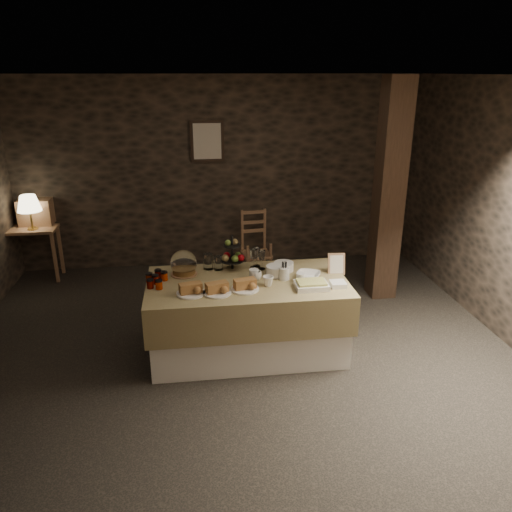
{
  "coord_description": "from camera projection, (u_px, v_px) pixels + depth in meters",
  "views": [
    {
      "loc": [
        -0.39,
        -4.35,
        2.63
      ],
      "look_at": [
        0.21,
        0.2,
        0.93
      ],
      "focal_mm": 35.0,
      "sensor_mm": 36.0,
      "label": 1
    }
  ],
  "objects": [
    {
      "name": "bread_platter_right",
      "position": [
        245.0,
        286.0,
        4.55
      ],
      "size": [
        0.26,
        0.26,
        0.11
      ],
      "color": "white",
      "rests_on": "buffet_table"
    },
    {
      "name": "cutlery_holder",
      "position": [
        284.0,
        273.0,
        4.77
      ],
      "size": [
        0.1,
        0.1,
        0.12
      ],
      "primitive_type": "cylinder",
      "color": "white",
      "rests_on": "buffet_table"
    },
    {
      "name": "mug_c",
      "position": [
        254.0,
        274.0,
        4.79
      ],
      "size": [
        0.09,
        0.09,
        0.09
      ],
      "primitive_type": "cylinder",
      "color": "white",
      "rests_on": "buffet_table"
    },
    {
      "name": "room_shell",
      "position": [
        236.0,
        198.0,
        4.46
      ],
      "size": [
        5.52,
        5.02,
        2.6
      ],
      "color": "black",
      "rests_on": "ground"
    },
    {
      "name": "plate_stack_a",
      "position": [
        276.0,
        271.0,
        4.86
      ],
      "size": [
        0.19,
        0.19,
        0.1
      ],
      "primitive_type": "cylinder",
      "color": "white",
      "rests_on": "buffet_table"
    },
    {
      "name": "fruit_stand",
      "position": [
        233.0,
        256.0,
        5.0
      ],
      "size": [
        0.25,
        0.25,
        0.35
      ],
      "rotation": [
        0.0,
        0.0,
        -0.14
      ],
      "color": "black",
      "rests_on": "buffet_table"
    },
    {
      "name": "timber_column",
      "position": [
        389.0,
        192.0,
        5.82
      ],
      "size": [
        0.3,
        0.3,
        2.6
      ],
      "primitive_type": "cube",
      "color": "black",
      "rests_on": "ground_plane"
    },
    {
      "name": "ground_plane",
      "position": [
        238.0,
        350.0,
        5.01
      ],
      "size": [
        5.5,
        5.0,
        0.01
      ],
      "primitive_type": "cube",
      "color": "black",
      "rests_on": "ground"
    },
    {
      "name": "menu_frame",
      "position": [
        336.0,
        264.0,
        4.91
      ],
      "size": [
        0.17,
        0.08,
        0.22
      ],
      "primitive_type": "cube",
      "rotation": [
        -0.24,
        0.0,
        -0.07
      ],
      "color": "#916341",
      "rests_on": "buffet_table"
    },
    {
      "name": "framed_picture",
      "position": [
        207.0,
        141.0,
        6.67
      ],
      "size": [
        0.45,
        0.04,
        0.55
      ],
      "color": "black",
      "rests_on": "room_shell"
    },
    {
      "name": "buffet_table",
      "position": [
        247.0,
        311.0,
        4.86
      ],
      "size": [
        1.9,
        1.01,
        0.75
      ],
      "color": "white",
      "rests_on": "ground_plane"
    },
    {
      "name": "plate_stack_b",
      "position": [
        284.0,
        266.0,
        4.99
      ],
      "size": [
        0.2,
        0.2,
        0.08
      ],
      "primitive_type": "cylinder",
      "color": "white",
      "rests_on": "buffet_table"
    },
    {
      "name": "bread_platter_left",
      "position": [
        191.0,
        290.0,
        4.46
      ],
      "size": [
        0.26,
        0.26,
        0.11
      ],
      "color": "white",
      "rests_on": "buffet_table"
    },
    {
      "name": "jam_jars",
      "position": [
        156.0,
        280.0,
        4.68
      ],
      "size": [
        0.2,
        0.32,
        0.07
      ],
      "color": "#630B01",
      "rests_on": "buffet_table"
    },
    {
      "name": "chair",
      "position": [
        256.0,
        243.0,
        7.02
      ],
      "size": [
        0.43,
        0.41,
        0.64
      ],
      "rotation": [
        0.0,
        0.0,
        0.13
      ],
      "color": "#916341",
      "rests_on": "ground_plane"
    },
    {
      "name": "wine_rack",
      "position": [
        36.0,
        212.0,
        6.61
      ],
      "size": [
        0.42,
        0.26,
        0.34
      ],
      "primitive_type": "cube",
      "color": "#916341",
      "rests_on": "console_table"
    },
    {
      "name": "storage_jar_b",
      "position": [
        218.0,
        263.0,
        5.0
      ],
      "size": [
        0.09,
        0.09,
        0.14
      ],
      "primitive_type": "cylinder",
      "color": "white",
      "rests_on": "buffet_table"
    },
    {
      "name": "console_table",
      "position": [
        32.0,
        238.0,
        6.54
      ],
      "size": [
        0.66,
        0.38,
        0.71
      ],
      "color": "#916341",
      "rests_on": "ground_plane"
    },
    {
      "name": "mug_d",
      "position": [
        301.0,
        278.0,
        4.71
      ],
      "size": [
        0.08,
        0.08,
        0.09
      ],
      "primitive_type": "cylinder",
      "color": "white",
      "rests_on": "buffet_table"
    },
    {
      "name": "cup_b",
      "position": [
        268.0,
        281.0,
        4.63
      ],
      "size": [
        0.12,
        0.12,
        0.09
      ],
      "primitive_type": "imported",
      "rotation": [
        0.0,
        0.0,
        -0.23
      ],
      "color": "white",
      "rests_on": "buffet_table"
    },
    {
      "name": "cake_dome",
      "position": [
        184.0,
        265.0,
        4.87
      ],
      "size": [
        0.26,
        0.26,
        0.26
      ],
      "color": "#916341",
      "rests_on": "buffet_table"
    },
    {
      "name": "square_dish",
      "position": [
        338.0,
        284.0,
        4.62
      ],
      "size": [
        0.14,
        0.14,
        0.04
      ],
      "primitive_type": "cube",
      "color": "white",
      "rests_on": "buffet_table"
    },
    {
      "name": "storage_jar_a",
      "position": [
        208.0,
        261.0,
        5.01
      ],
      "size": [
        0.1,
        0.1,
        0.16
      ],
      "primitive_type": "cylinder",
      "color": "white",
      "rests_on": "buffet_table"
    },
    {
      "name": "table_lamp",
      "position": [
        29.0,
        204.0,
        6.33
      ],
      "size": [
        0.3,
        0.3,
        0.45
      ],
      "color": "#B3933D",
      "rests_on": "console_table"
    },
    {
      "name": "tart_dish",
      "position": [
        311.0,
        285.0,
        4.58
      ],
      "size": [
        0.3,
        0.22,
        0.07
      ],
      "color": "white",
      "rests_on": "buffet_table"
    },
    {
      "name": "bread_platter_center",
      "position": [
        217.0,
        289.0,
        4.47
      ],
      "size": [
        0.26,
        0.26,
        0.11
      ],
      "color": "white",
      "rests_on": "buffet_table"
    },
    {
      "name": "cup_a",
      "position": [
        256.0,
        275.0,
        4.76
      ],
      "size": [
        0.14,
        0.14,
        0.09
      ],
      "primitive_type": "imported",
      "rotation": [
        0.0,
        0.0,
        -0.3
      ],
      "color": "white",
      "rests_on": "buffet_table"
    },
    {
      "name": "bowl",
      "position": [
        308.0,
        275.0,
        4.81
      ],
      "size": [
        0.3,
        0.3,
        0.06
      ],
      "primitive_type": "imported",
      "rotation": [
        0.0,
        0.0,
        -0.4
      ],
      "color": "white",
      "rests_on": "buffet_table"
    }
  ]
}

